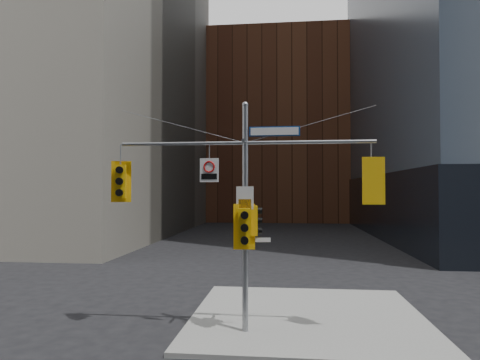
% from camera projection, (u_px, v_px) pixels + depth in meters
% --- Properties ---
extents(sidewalk_corner, '(8.00, 8.00, 0.15)m').
position_uv_depth(sidewalk_corner, '(307.00, 316.00, 15.01)').
color(sidewalk_corner, gray).
rests_on(sidewalk_corner, ground).
extents(brick_midrise, '(26.00, 20.00, 28.00)m').
position_uv_depth(brick_midrise, '(278.00, 132.00, 69.24)').
color(brick_midrise, brown).
rests_on(brick_midrise, ground).
extents(signal_assembly, '(8.00, 0.80, 7.30)m').
position_uv_depth(signal_assembly, '(245.00, 193.00, 13.34)').
color(signal_assembly, gray).
rests_on(signal_assembly, ground).
extents(traffic_light_west_arm, '(0.63, 0.58, 1.34)m').
position_uv_depth(traffic_light_west_arm, '(120.00, 181.00, 13.80)').
color(traffic_light_west_arm, '#EDAE0C').
rests_on(traffic_light_west_arm, ground).
extents(traffic_light_east_arm, '(0.68, 0.58, 1.42)m').
position_uv_depth(traffic_light_east_arm, '(372.00, 181.00, 12.93)').
color(traffic_light_east_arm, '#EDAE0C').
rests_on(traffic_light_east_arm, ground).
extents(traffic_light_pole_side, '(0.37, 0.32, 0.93)m').
position_uv_depth(traffic_light_pole_side, '(255.00, 221.00, 13.29)').
color(traffic_light_pole_side, '#EDAE0C').
rests_on(traffic_light_pole_side, ground).
extents(traffic_light_pole_front, '(0.67, 0.57, 1.41)m').
position_uv_depth(traffic_light_pole_front, '(244.00, 227.00, 13.05)').
color(traffic_light_pole_front, '#EDAE0C').
rests_on(traffic_light_pole_front, ground).
extents(street_sign_blade, '(1.58, 0.07, 0.31)m').
position_uv_depth(street_sign_blade, '(274.00, 131.00, 13.29)').
color(street_sign_blade, navy).
rests_on(street_sign_blade, ground).
extents(regulatory_sign_arm, '(0.60, 0.09, 0.75)m').
position_uv_depth(regulatory_sign_arm, '(209.00, 169.00, 13.46)').
color(regulatory_sign_arm, silver).
rests_on(regulatory_sign_arm, ground).
extents(regulatory_sign_pole, '(0.54, 0.09, 0.71)m').
position_uv_depth(regulatory_sign_pole, '(245.00, 198.00, 13.22)').
color(regulatory_sign_pole, silver).
rests_on(regulatory_sign_pole, ground).
extents(street_blade_ew, '(0.68, 0.11, 0.14)m').
position_uv_depth(street_blade_ew, '(260.00, 240.00, 13.26)').
color(street_blade_ew, silver).
rests_on(street_blade_ew, ground).
extents(street_blade_ns, '(0.07, 0.84, 0.17)m').
position_uv_depth(street_blade_ns, '(247.00, 240.00, 13.76)').
color(street_blade_ns, '#145926').
rests_on(street_blade_ns, ground).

